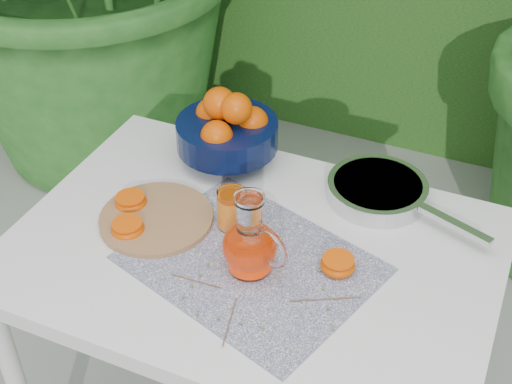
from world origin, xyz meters
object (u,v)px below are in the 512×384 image
at_px(juice_pitcher, 251,245).
at_px(saute_pan, 379,190).
at_px(fruit_bowl, 228,128).
at_px(white_table, 252,275).
at_px(cutting_board, 156,219).

relative_size(juice_pitcher, saute_pan, 0.44).
height_order(fruit_bowl, juice_pitcher, fruit_bowl).
bearing_deg(juice_pitcher, saute_pan, 62.62).
bearing_deg(white_table, juice_pitcher, -68.52).
bearing_deg(white_table, saute_pan, 53.83).
distance_m(white_table, saute_pan, 0.34).
bearing_deg(cutting_board, saute_pan, 33.29).
distance_m(fruit_bowl, juice_pitcher, 0.39).
distance_m(cutting_board, fruit_bowl, 0.29).
bearing_deg(juice_pitcher, white_table, 111.48).
height_order(white_table, fruit_bowl, fruit_bowl).
xyz_separation_m(cutting_board, saute_pan, (0.42, 0.27, 0.02)).
distance_m(fruit_bowl, saute_pan, 0.38).
distance_m(white_table, fruit_bowl, 0.37).
height_order(juice_pitcher, saute_pan, juice_pitcher).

